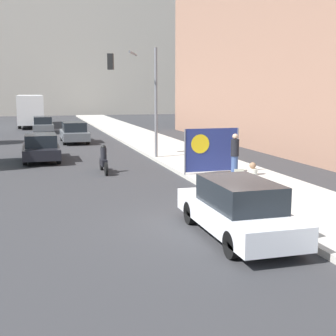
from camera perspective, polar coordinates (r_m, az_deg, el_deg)
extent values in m
plane|color=#303033|center=(13.31, 5.53, -6.93)|extent=(160.00, 160.00, 0.00)
cube|color=#B7B2A8|center=(28.33, 0.96, 1.96)|extent=(4.09, 90.00, 0.18)
cube|color=#BCB2A3|center=(81.60, -14.54, 15.90)|extent=(52.00, 12.00, 26.94)
cylinder|color=#474C56|center=(15.99, 9.94, -2.86)|extent=(0.03, 0.03, 0.41)
cylinder|color=#474C56|center=(16.15, 11.12, -2.78)|extent=(0.03, 0.03, 0.41)
cylinder|color=#474C56|center=(16.32, 9.37, -2.60)|extent=(0.03, 0.03, 0.41)
cylinder|color=#474C56|center=(16.48, 10.53, -2.52)|extent=(0.03, 0.03, 0.41)
cube|color=navy|center=(16.19, 10.26, -1.95)|extent=(0.40, 0.40, 0.02)
cube|color=navy|center=(16.32, 9.99, -1.14)|extent=(0.40, 0.02, 0.38)
cylinder|color=black|center=(16.03, 10.52, -1.71)|extent=(0.18, 0.42, 0.18)
cylinder|color=black|center=(15.91, 10.83, -2.95)|extent=(0.16, 0.16, 0.41)
cube|color=black|center=(15.89, 10.91, -3.53)|extent=(0.20, 0.28, 0.10)
cylinder|color=silver|center=(16.17, 10.24, -0.99)|extent=(0.34, 0.34, 0.52)
sphere|color=#936B4C|center=(16.11, 10.28, 0.30)|extent=(0.22, 0.22, 0.22)
cylinder|color=silver|center=(15.94, 9.32, -0.82)|extent=(0.45, 0.09, 0.09)
cube|color=#EAE5C6|center=(15.85, 8.66, -0.69)|extent=(0.36, 0.02, 0.32)
cube|color=#AD1414|center=(15.84, 8.68, -0.70)|extent=(0.27, 0.01, 0.08)
cylinder|color=#334775|center=(19.70, 8.11, 0.18)|extent=(0.28, 0.28, 0.88)
cylinder|color=black|center=(19.59, 8.16, 2.47)|extent=(0.34, 0.34, 0.70)
sphere|color=tan|center=(19.54, 8.19, 3.83)|extent=(0.23, 0.23, 0.23)
cylinder|color=slate|center=(19.96, 2.08, 1.96)|extent=(0.06, 0.06, 1.97)
cylinder|color=slate|center=(20.84, 8.48, 2.18)|extent=(0.06, 0.06, 1.97)
cube|color=navy|center=(20.36, 5.35, 2.21)|extent=(2.44, 0.02, 1.87)
cylinder|color=yellow|center=(20.12, 3.96, 2.95)|extent=(0.82, 0.01, 0.82)
cylinder|color=slate|center=(25.34, -1.48, 7.90)|extent=(0.16, 0.16, 5.83)
cylinder|color=slate|center=(25.55, -4.29, 13.75)|extent=(0.93, 2.32, 0.11)
cube|color=black|center=(25.72, -7.02, 12.74)|extent=(0.38, 0.38, 0.84)
sphere|color=green|center=(25.70, -7.01, 12.12)|extent=(0.18, 0.18, 0.18)
cube|color=silver|center=(12.21, 8.32, -5.76)|extent=(1.72, 4.69, 0.58)
cube|color=black|center=(11.89, 8.76, -3.09)|extent=(1.48, 2.44, 0.67)
cylinder|color=black|center=(13.31, 2.76, -5.47)|extent=(0.22, 0.64, 0.64)
cylinder|color=black|center=(13.85, 8.65, -4.98)|extent=(0.22, 0.64, 0.64)
cylinder|color=black|center=(10.71, 7.83, -9.25)|extent=(0.22, 0.64, 0.64)
cylinder|color=black|center=(11.38, 14.81, -8.36)|extent=(0.22, 0.64, 0.64)
cube|color=black|center=(26.31, -15.21, 2.07)|extent=(1.89, 4.77, 0.55)
cube|color=black|center=(26.05, -15.26, 3.31)|extent=(1.62, 2.48, 0.64)
cylinder|color=black|center=(27.80, -16.96, 1.90)|extent=(0.22, 0.64, 0.64)
cylinder|color=black|center=(27.82, -13.53, 2.05)|extent=(0.22, 0.64, 0.64)
cylinder|color=black|center=(24.87, -17.05, 1.06)|extent=(0.22, 0.64, 0.64)
cylinder|color=black|center=(24.89, -13.21, 1.23)|extent=(0.22, 0.64, 0.64)
cube|color=#565B60|center=(35.10, -11.36, 3.98)|extent=(1.84, 4.77, 0.58)
cube|color=black|center=(34.86, -11.36, 4.97)|extent=(1.58, 2.48, 0.67)
cylinder|color=black|center=(36.54, -12.81, 3.76)|extent=(0.22, 0.64, 0.64)
cylinder|color=black|center=(36.66, -10.27, 3.86)|extent=(0.22, 0.64, 0.64)
cylinder|color=black|center=(33.60, -12.51, 3.30)|extent=(0.22, 0.64, 0.64)
cylinder|color=black|center=(33.73, -9.76, 3.41)|extent=(0.22, 0.64, 0.64)
cube|color=#565B60|center=(44.28, -15.01, 4.90)|extent=(1.80, 4.60, 0.55)
cube|color=black|center=(44.06, -15.04, 5.66)|extent=(1.55, 2.39, 0.65)
cylinder|color=black|center=(45.71, -16.03, 4.70)|extent=(0.22, 0.64, 0.64)
cylinder|color=black|center=(45.74, -14.04, 4.78)|extent=(0.22, 0.64, 0.64)
cylinder|color=black|center=(42.87, -16.02, 4.42)|extent=(0.22, 0.64, 0.64)
cylinder|color=black|center=(42.90, -13.90, 4.51)|extent=(0.22, 0.64, 0.64)
cube|color=silver|center=(53.04, -16.41, 6.96)|extent=(2.53, 11.97, 2.87)
cube|color=black|center=(53.03, -16.42, 7.15)|extent=(2.55, 11.37, 0.93)
cylinder|color=black|center=(56.83, -17.46, 5.67)|extent=(0.30, 1.04, 1.04)
cylinder|color=black|center=(56.82, -15.21, 5.77)|extent=(0.30, 1.04, 1.04)
cylinder|color=black|center=(49.42, -17.65, 5.18)|extent=(0.30, 1.04, 1.04)
cylinder|color=black|center=(49.41, -15.06, 5.29)|extent=(0.30, 1.04, 1.04)
cube|color=black|center=(21.76, -7.86, 0.68)|extent=(0.24, 0.93, 0.32)
cylinder|color=black|center=(21.65, -7.86, 1.66)|extent=(0.28, 0.28, 0.61)
sphere|color=black|center=(21.61, -7.88, 2.51)|extent=(0.24, 0.24, 0.24)
cylinder|color=black|center=(22.54, -8.13, 0.51)|extent=(0.10, 0.60, 0.60)
cylinder|color=black|center=(21.03, -7.54, -0.11)|extent=(0.10, 0.60, 0.60)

